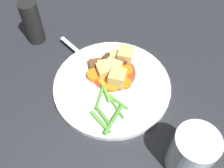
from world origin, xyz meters
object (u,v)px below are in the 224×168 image
object	(u,v)px
potato_chunk_5	(117,78)
potato_chunk_0	(104,66)
carrot_slice_3	(105,80)
carrot_slice_0	(110,66)
meat_chunk_0	(122,62)
meat_chunk_2	(107,59)
dinner_plate	(112,86)
carrot_slice_2	(94,75)
meat_chunk_1	(95,65)
fork	(85,58)
water_glass	(191,153)
potato_chunk_3	(125,56)
carrot_slice_1	(125,85)
potato_chunk_1	(104,71)
carrot_slice_5	(126,71)
carrot_slice_4	(110,85)
potato_chunk_4	(115,68)
potato_chunk_2	(117,57)
pepper_mill	(32,22)

from	to	relation	value
potato_chunk_5	potato_chunk_0	bearing A→B (deg)	42.90
carrot_slice_3	potato_chunk_0	world-z (taller)	potato_chunk_0
carrot_slice_0	meat_chunk_0	size ratio (longest dim) A/B	1.37
carrot_slice_0	meat_chunk_2	distance (m)	0.02
dinner_plate	potato_chunk_0	bearing A→B (deg)	27.77
carrot_slice_2	meat_chunk_1	bearing A→B (deg)	3.14
carrot_slice_2	fork	world-z (taller)	carrot_slice_2
meat_chunk_0	meat_chunk_1	world-z (taller)	meat_chunk_0
carrot_slice_2	meat_chunk_0	size ratio (longest dim) A/B	1.42
meat_chunk_0	water_glass	size ratio (longest dim) A/B	0.22
potato_chunk_0	potato_chunk_3	xyz separation A→B (m)	(0.03, -0.05, 0.01)
carrot_slice_2	potato_chunk_0	bearing A→B (deg)	-39.70
carrot_slice_1	potato_chunk_1	xyz separation A→B (m)	(0.03, 0.05, 0.01)
carrot_slice_1	potato_chunk_0	xyz separation A→B (m)	(0.04, 0.05, 0.01)
meat_chunk_1	carrot_slice_3	bearing A→B (deg)	-146.64
carrot_slice_2	carrot_slice_5	bearing A→B (deg)	-75.81
carrot_slice_0	potato_chunk_5	size ratio (longest dim) A/B	0.90
carrot_slice_2	meat_chunk_2	bearing A→B (deg)	-28.44
carrot_slice_4	potato_chunk_3	world-z (taller)	potato_chunk_3
dinner_plate	potato_chunk_4	size ratio (longest dim) A/B	7.30
carrot_slice_3	potato_chunk_2	xyz separation A→B (m)	(0.07, -0.02, 0.01)
carrot_slice_4	potato_chunk_1	xyz separation A→B (m)	(0.03, 0.02, 0.01)
carrot_slice_4	potato_chunk_5	distance (m)	0.02
carrot_slice_4	carrot_slice_0	bearing A→B (deg)	3.48
carrot_slice_4	potato_chunk_0	size ratio (longest dim) A/B	1.23
carrot_slice_2	potato_chunk_4	distance (m)	0.05
dinner_plate	potato_chunk_3	xyz separation A→B (m)	(0.07, -0.03, 0.02)
dinner_plate	carrot_slice_4	bearing A→B (deg)	149.90
potato_chunk_5	fork	distance (m)	0.10
carrot_slice_3	carrot_slice_2	bearing A→B (deg)	65.75
carrot_slice_5	potato_chunk_1	distance (m)	0.05
potato_chunk_1	meat_chunk_0	distance (m)	0.05
carrot_slice_5	potato_chunk_3	xyz separation A→B (m)	(0.04, 0.00, 0.01)
carrot_slice_3	carrot_slice_4	size ratio (longest dim) A/B	0.93
carrot_slice_4	potato_chunk_0	xyz separation A→B (m)	(0.05, 0.02, 0.01)
carrot_slice_3	meat_chunk_1	size ratio (longest dim) A/B	1.25
pepper_mill	carrot_slice_0	bearing A→B (deg)	-115.30
carrot_slice_2	meat_chunk_0	bearing A→B (deg)	-55.87
potato_chunk_5	meat_chunk_1	bearing A→B (deg)	53.05
pepper_mill	carrot_slice_4	bearing A→B (deg)	-126.21
potato_chunk_2	fork	size ratio (longest dim) A/B	0.23
carrot_slice_3	meat_chunk_2	xyz separation A→B (m)	(0.06, -0.00, 0.00)
carrot_slice_3	meat_chunk_2	world-z (taller)	meat_chunk_2
carrot_slice_2	fork	bearing A→B (deg)	26.76
potato_chunk_0	potato_chunk_1	xyz separation A→B (m)	(-0.02, -0.00, 0.00)
dinner_plate	pepper_mill	size ratio (longest dim) A/B	2.32
carrot_slice_2	water_glass	distance (m)	0.26
dinner_plate	carrot_slice_5	bearing A→B (deg)	-40.52
potato_chunk_5	potato_chunk_1	bearing A→B (deg)	58.81
carrot_slice_1	potato_chunk_3	world-z (taller)	potato_chunk_3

